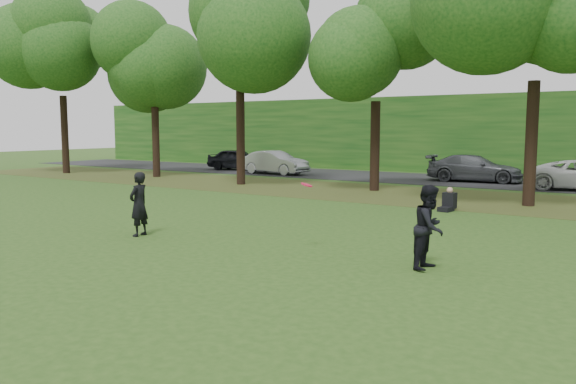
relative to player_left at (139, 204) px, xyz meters
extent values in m
plane|color=#284917|center=(3.66, -0.25, -0.86)|extent=(120.00, 120.00, 0.00)
cube|color=#423A17|center=(3.66, 12.75, -0.86)|extent=(60.00, 7.00, 0.01)
cube|color=black|center=(3.66, 20.75, -0.85)|extent=(70.00, 7.00, 0.02)
cube|color=#134515|center=(3.66, 26.75, 1.64)|extent=(70.00, 3.00, 5.00)
imported|color=black|center=(0.00, 0.00, 0.00)|extent=(0.50, 0.68, 1.73)
imported|color=black|center=(7.74, 0.82, 0.01)|extent=(0.69, 0.87, 1.74)
imported|color=black|center=(-12.69, 20.31, -0.11)|extent=(4.47, 2.27, 1.46)
imported|color=#9D9EA4|center=(-8.53, 18.82, -0.12)|extent=(4.50, 1.79, 1.46)
imported|color=#44474C|center=(3.39, 20.53, -0.12)|extent=(5.18, 2.59, 1.44)
cylinder|color=red|center=(4.79, 0.80, 0.72)|extent=(0.37, 0.38, 0.13)
cube|color=black|center=(5.51, 8.98, -0.78)|extent=(0.47, 0.61, 0.16)
cube|color=black|center=(5.55, 9.25, -0.50)|extent=(0.46, 0.39, 0.56)
sphere|color=tan|center=(5.55, 9.25, -0.14)|extent=(0.22, 0.22, 0.22)
cylinder|color=black|center=(-20.34, 12.15, 1.61)|extent=(0.44, 0.44, 4.96)
sphere|color=#134515|center=(-20.34, 12.15, 7.40)|extent=(7.00, 7.00, 7.00)
cylinder|color=black|center=(-13.34, 13.35, 1.28)|extent=(0.44, 0.44, 4.28)
sphere|color=#134515|center=(-13.34, 13.35, 6.28)|extent=(6.00, 6.00, 6.00)
cylinder|color=black|center=(-6.34, 12.55, 1.68)|extent=(0.44, 0.44, 5.08)
sphere|color=#134515|center=(-6.34, 12.55, 7.61)|extent=(7.20, 7.20, 7.20)
cylinder|color=black|center=(0.66, 13.65, 1.19)|extent=(0.44, 0.44, 4.12)
sphere|color=#134515|center=(0.66, 13.65, 6.00)|extent=(5.80, 5.80, 5.80)
cylinder|color=black|center=(7.66, 12.05, 1.45)|extent=(0.44, 0.44, 4.62)
camera|label=1|loc=(11.53, -10.28, 2.03)|focal=35.00mm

